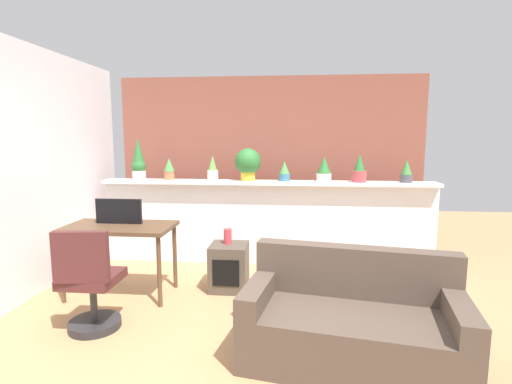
# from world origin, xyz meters

# --- Properties ---
(ground_plane) EXTENTS (12.00, 12.00, 0.00)m
(ground_plane) POSITION_xyz_m (0.00, 0.00, 0.00)
(ground_plane) COLOR tan
(divider_wall) EXTENTS (4.29, 0.16, 1.05)m
(divider_wall) POSITION_xyz_m (0.00, 2.00, 0.53)
(divider_wall) COLOR white
(divider_wall) RESTS_ON ground
(plant_shelf) EXTENTS (4.29, 0.31, 0.04)m
(plant_shelf) POSITION_xyz_m (0.00, 1.96, 1.07)
(plant_shelf) COLOR white
(plant_shelf) RESTS_ON divider_wall
(brick_wall_behind) EXTENTS (4.29, 0.10, 2.50)m
(brick_wall_behind) POSITION_xyz_m (0.00, 2.60, 1.25)
(brick_wall_behind) COLOR brown
(brick_wall_behind) RESTS_ON ground
(side_wall_left) EXTENTS (0.12, 4.40, 2.60)m
(side_wall_left) POSITION_xyz_m (-2.39, 0.40, 1.30)
(side_wall_left) COLOR white
(side_wall_left) RESTS_ON ground
(potted_plant_0) EXTENTS (0.19, 0.19, 0.55)m
(potted_plant_0) POSITION_xyz_m (-1.69, 1.97, 1.34)
(potted_plant_0) COLOR silver
(potted_plant_0) RESTS_ON plant_shelf
(potted_plant_1) EXTENTS (0.14, 0.14, 0.29)m
(potted_plant_1) POSITION_xyz_m (-1.28, 1.99, 1.24)
(potted_plant_1) COLOR #C66B42
(potted_plant_1) RESTS_ON plant_shelf
(potted_plant_2) EXTENTS (0.14, 0.14, 0.32)m
(potted_plant_2) POSITION_xyz_m (-0.70, 1.98, 1.24)
(potted_plant_2) COLOR silver
(potted_plant_2) RESTS_ON plant_shelf
(potted_plant_3) EXTENTS (0.34, 0.34, 0.42)m
(potted_plant_3) POSITION_xyz_m (-0.24, 2.00, 1.33)
(potted_plant_3) COLOR gold
(potted_plant_3) RESTS_ON plant_shelf
(potted_plant_4) EXTENTS (0.14, 0.14, 0.26)m
(potted_plant_4) POSITION_xyz_m (0.23, 1.99, 1.22)
(potted_plant_4) COLOR #386B84
(potted_plant_4) RESTS_ON plant_shelf
(potted_plant_5) EXTENTS (0.18, 0.18, 0.32)m
(potted_plant_5) POSITION_xyz_m (0.73, 1.93, 1.25)
(potted_plant_5) COLOR silver
(potted_plant_5) RESTS_ON plant_shelf
(potted_plant_6) EXTENTS (0.18, 0.18, 0.35)m
(potted_plant_6) POSITION_xyz_m (1.17, 1.94, 1.25)
(potted_plant_6) COLOR #B7474C
(potted_plant_6) RESTS_ON plant_shelf
(potted_plant_7) EXTENTS (0.15, 0.15, 0.28)m
(potted_plant_7) POSITION_xyz_m (1.74, 1.96, 1.23)
(potted_plant_7) COLOR #4C4C51
(potted_plant_7) RESTS_ON plant_shelf
(desk) EXTENTS (1.10, 0.60, 0.75)m
(desk) POSITION_xyz_m (-1.44, 0.78, 0.67)
(desk) COLOR brown
(desk) RESTS_ON ground
(tv_monitor) EXTENTS (0.49, 0.04, 0.26)m
(tv_monitor) POSITION_xyz_m (-1.47, 0.86, 0.88)
(tv_monitor) COLOR black
(tv_monitor) RESTS_ON desk
(office_chair) EXTENTS (0.46, 0.47, 0.91)m
(office_chair) POSITION_xyz_m (-1.35, 0.00, 0.39)
(office_chair) COLOR #262628
(office_chair) RESTS_ON ground
(side_cube_shelf) EXTENTS (0.40, 0.41, 0.50)m
(side_cube_shelf) POSITION_xyz_m (-0.34, 1.04, 0.25)
(side_cube_shelf) COLOR #4C4238
(side_cube_shelf) RESTS_ON ground
(vase_on_shelf) EXTENTS (0.09, 0.09, 0.16)m
(vase_on_shelf) POSITION_xyz_m (-0.36, 1.09, 0.58)
(vase_on_shelf) COLOR #CC3D47
(vase_on_shelf) RESTS_ON side_cube_shelf
(couch) EXTENTS (1.67, 1.02, 0.80)m
(couch) POSITION_xyz_m (0.79, -0.22, 0.28)
(couch) COLOR brown
(couch) RESTS_ON ground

